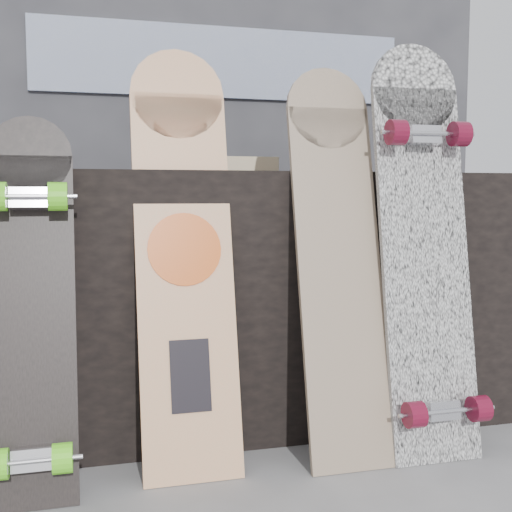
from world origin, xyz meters
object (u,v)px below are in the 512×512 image
object	(u,v)px
vendor_table	(270,295)
longboard_cascadia	(425,240)
longboard_geisha	(184,244)
skateboard_dark	(31,300)
longboard_celtic	(338,249)

from	to	relation	value
vendor_table	longboard_cascadia	bearing A→B (deg)	-50.71
longboard_geisha	skateboard_dark	size ratio (longest dim) A/B	1.22
vendor_table	longboard_geisha	size ratio (longest dim) A/B	1.40
longboard_celtic	skateboard_dark	bearing A→B (deg)	-177.23
vendor_table	longboard_celtic	distance (m)	0.42
vendor_table	longboard_cascadia	size ratio (longest dim) A/B	1.37
longboard_cascadia	skateboard_dark	world-z (taller)	longboard_cascadia
vendor_table	longboard_cascadia	distance (m)	0.57
vendor_table	longboard_celtic	bearing A→B (deg)	-75.97
longboard_cascadia	skateboard_dark	distance (m)	1.06
vendor_table	longboard_cascadia	xyz separation A→B (m)	(0.34, -0.41, 0.21)
vendor_table	longboard_geisha	bearing A→B (deg)	-136.23
longboard_geisha	longboard_cascadia	distance (m)	0.68
longboard_geisha	longboard_cascadia	world-z (taller)	longboard_cascadia
vendor_table	longboard_cascadia	world-z (taller)	longboard_cascadia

